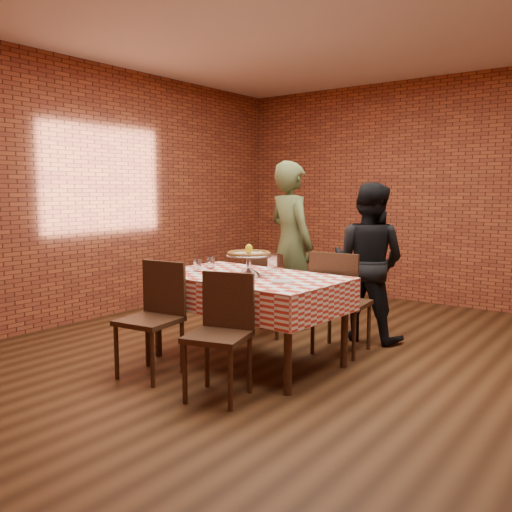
% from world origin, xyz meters
% --- Properties ---
extents(ground, '(6.00, 6.00, 0.00)m').
position_xyz_m(ground, '(0.00, 0.00, 0.00)').
color(ground, black).
rests_on(ground, ground).
extents(back_wall, '(5.50, 0.00, 5.50)m').
position_xyz_m(back_wall, '(0.00, 3.00, 1.45)').
color(back_wall, maroon).
rests_on(back_wall, ground).
extents(table, '(1.64, 1.03, 0.75)m').
position_xyz_m(table, '(-0.37, -0.34, 0.38)').
color(table, '#412518').
rests_on(table, ground).
extents(tablecloth, '(1.67, 1.07, 0.27)m').
position_xyz_m(tablecloth, '(-0.37, -0.34, 0.62)').
color(tablecloth, red).
rests_on(tablecloth, table).
extents(pizza_stand, '(0.53, 0.53, 0.18)m').
position_xyz_m(pizza_stand, '(-0.35, -0.36, 0.85)').
color(pizza_stand, silver).
rests_on(pizza_stand, tablecloth).
extents(pizza, '(0.49, 0.49, 0.03)m').
position_xyz_m(pizza, '(-0.35, -0.36, 0.94)').
color(pizza, '#C7B488').
rests_on(pizza, pizza_stand).
extents(lemon, '(0.08, 0.08, 0.08)m').
position_xyz_m(lemon, '(-0.35, -0.36, 0.99)').
color(lemon, yellow).
rests_on(lemon, pizza).
extents(water_glass_left, '(0.07, 0.07, 0.11)m').
position_xyz_m(water_glass_left, '(-0.85, -0.45, 0.81)').
color(water_glass_left, white).
rests_on(water_glass_left, tablecloth).
extents(water_glass_right, '(0.07, 0.07, 0.11)m').
position_xyz_m(water_glass_right, '(-0.90, -0.22, 0.81)').
color(water_glass_right, white).
rests_on(water_glass_right, tablecloth).
extents(side_plate, '(0.18, 0.18, 0.01)m').
position_xyz_m(side_plate, '(0.06, -0.46, 0.76)').
color(side_plate, white).
rests_on(side_plate, tablecloth).
extents(sweetener_packet_a, '(0.06, 0.05, 0.00)m').
position_xyz_m(sweetener_packet_a, '(0.21, -0.57, 0.76)').
color(sweetener_packet_a, white).
rests_on(sweetener_packet_a, tablecloth).
extents(sweetener_packet_b, '(0.05, 0.04, 0.00)m').
position_xyz_m(sweetener_packet_b, '(0.28, -0.48, 0.76)').
color(sweetener_packet_b, white).
rests_on(sweetener_packet_b, tablecloth).
extents(condiment_caddy, '(0.12, 0.10, 0.15)m').
position_xyz_m(condiment_caddy, '(-0.31, -0.02, 0.83)').
color(condiment_caddy, silver).
rests_on(condiment_caddy, tablecloth).
extents(chair_near_left, '(0.48, 0.48, 0.90)m').
position_xyz_m(chair_near_left, '(-0.77, -1.11, 0.45)').
color(chair_near_left, '#412518').
rests_on(chair_near_left, ground).
extents(chair_near_right, '(0.50, 0.50, 0.88)m').
position_xyz_m(chair_near_right, '(-0.03, -1.13, 0.44)').
color(chair_near_right, '#412518').
rests_on(chair_near_right, ground).
extents(chair_far_left, '(0.45, 0.45, 0.87)m').
position_xyz_m(chair_far_left, '(-0.74, 0.48, 0.43)').
color(chair_far_left, '#412518').
rests_on(chair_far_left, ground).
extents(chair_far_right, '(0.50, 0.50, 0.93)m').
position_xyz_m(chair_far_right, '(0.14, 0.39, 0.47)').
color(chair_far_right, '#412518').
rests_on(chair_far_right, ground).
extents(diner_olive, '(0.76, 0.64, 1.78)m').
position_xyz_m(diner_olive, '(-0.75, 0.89, 0.89)').
color(diner_olive, '#4A522E').
rests_on(diner_olive, ground).
extents(diner_black, '(0.77, 0.61, 1.55)m').
position_xyz_m(diner_black, '(0.14, 0.92, 0.77)').
color(diner_black, black).
rests_on(diner_black, ground).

